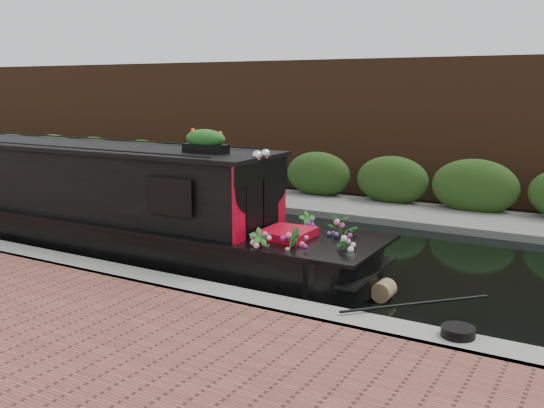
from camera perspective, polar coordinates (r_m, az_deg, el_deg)
The scene contains 8 objects.
ground at distance 13.13m, azimuth -5.91°, elevation -3.18°, with size 80.00×80.00×0.00m, color black.
near_bank_coping at distance 10.76m, azimuth -16.40°, elevation -6.82°, with size 40.00×0.60×0.50m, color gray.
far_bank_path at distance 16.61m, azimuth 2.67°, elevation -0.11°, with size 40.00×2.40×0.34m, color slate.
far_hedge at distance 17.40m, azimuth 4.04°, elevation 0.39°, with size 40.00×1.10×2.80m, color #234115.
far_brick_wall at distance 19.28m, azimuth 6.82°, elevation 1.39°, with size 40.00×1.00×8.00m, color #4C2C19.
narrowboat at distance 12.65m, azimuth -16.34°, elevation -0.43°, with size 11.46×2.19×2.70m.
rope_fender at distance 9.48m, azimuth 10.47°, elevation -8.00°, with size 0.30×0.30×0.35m, color olive.
coiled_mooring_rope at distance 7.79m, azimuth 17.11°, elevation -11.41°, with size 0.41×0.41×0.12m, color black.
Camera 1 is at (7.56, -10.24, 3.23)m, focal length 40.00 mm.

